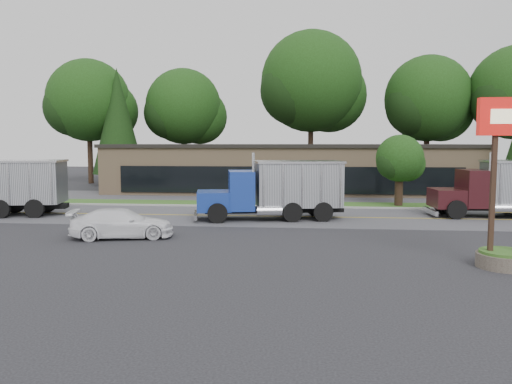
% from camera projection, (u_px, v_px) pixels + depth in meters
% --- Properties ---
extents(ground, '(140.00, 140.00, 0.00)m').
position_uv_depth(ground, '(223.00, 247.00, 21.18)').
color(ground, '#38383E').
rests_on(ground, ground).
extents(road, '(60.00, 8.00, 0.02)m').
position_uv_depth(road, '(247.00, 216.00, 30.09)').
color(road, slate).
rests_on(road, ground).
extents(center_line, '(60.00, 0.12, 0.01)m').
position_uv_depth(center_line, '(247.00, 216.00, 30.09)').
color(center_line, gold).
rests_on(center_line, ground).
extents(curb, '(60.00, 0.30, 0.12)m').
position_uv_depth(curb, '(255.00, 207.00, 34.25)').
color(curb, '#9E9E99').
rests_on(curb, ground).
extents(grass_verge, '(60.00, 3.40, 0.03)m').
position_uv_depth(grass_verge, '(257.00, 204.00, 36.04)').
color(grass_verge, '#395F20').
rests_on(grass_verge, ground).
extents(far_parking, '(60.00, 7.00, 0.02)m').
position_uv_depth(far_parking, '(263.00, 197.00, 40.99)').
color(far_parking, slate).
rests_on(far_parking, ground).
extents(strip_mall, '(32.00, 12.00, 4.00)m').
position_uv_depth(strip_mall, '(290.00, 169.00, 46.54)').
color(strip_mall, tan).
rests_on(strip_mall, ground).
extents(bilo_sign, '(2.20, 1.90, 5.95)m').
position_uv_depth(bilo_sign, '(507.00, 211.00, 17.48)').
color(bilo_sign, '#6B6054').
rests_on(bilo_sign, ground).
extents(tree_far_a, '(9.43, 8.87, 13.45)m').
position_uv_depth(tree_far_a, '(90.00, 104.00, 54.09)').
color(tree_far_a, '#382619').
rests_on(tree_far_a, ground).
extents(tree_far_b, '(8.82, 8.30, 12.58)m').
position_uv_depth(tree_far_b, '(185.00, 110.00, 55.14)').
color(tree_far_b, '#382619').
rests_on(tree_far_b, ground).
extents(tree_far_c, '(11.48, 10.80, 16.38)m').
position_uv_depth(tree_far_c, '(313.00, 87.00, 53.56)').
color(tree_far_c, '#382619').
rests_on(tree_far_c, ground).
extents(tree_far_d, '(9.40, 8.85, 13.41)m').
position_uv_depth(tree_far_d, '(429.00, 103.00, 51.56)').
color(tree_far_d, '#382619').
rests_on(tree_far_d, ground).
extents(evergreen_left, '(5.34, 5.34, 12.14)m').
position_uv_depth(evergreen_left, '(118.00, 121.00, 51.81)').
color(evergreen_left, '#382619').
rests_on(evergreen_left, ground).
extents(tree_verge, '(3.50, 3.29, 4.99)m').
position_uv_depth(tree_verge, '(400.00, 161.00, 34.78)').
color(tree_verge, '#382619').
rests_on(tree_verge, ground).
extents(dump_truck_blue, '(8.58, 4.07, 3.36)m').
position_uv_depth(dump_truck_blue, '(278.00, 188.00, 28.67)').
color(dump_truck_blue, black).
rests_on(dump_truck_blue, ground).
extents(dump_truck_maroon, '(7.95, 3.05, 3.36)m').
position_uv_depth(dump_truck_maroon, '(507.00, 187.00, 29.62)').
color(dump_truck_maroon, black).
rests_on(dump_truck_maroon, ground).
extents(rally_car, '(5.00, 2.95, 1.36)m').
position_uv_depth(rally_car, '(122.00, 223.00, 23.15)').
color(rally_car, white).
rests_on(rally_car, ground).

